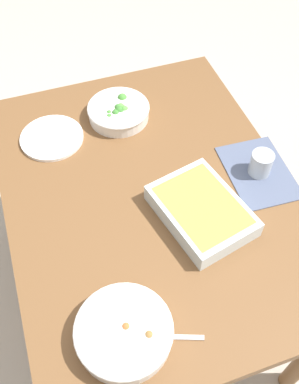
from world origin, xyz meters
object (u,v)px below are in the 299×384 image
Objects in this scene: stew_bowl at (124,332)px; drink_cup at (261,165)px; baking_dish at (202,210)px; side_plate at (52,138)px; broccoli_bowl at (119,111)px; spoon_by_stew at (159,337)px.

stew_bowl is 2.92× the size of drink_cup.
side_plate is at bearing 37.60° from baking_dish.
broccoli_bowl reaches higher than spoon_by_stew.
drink_cup is at bearing -138.24° from broccoli_bowl.
drink_cup is at bearing -56.85° from stew_bowl.
drink_cup is (0.10, -0.25, 0.00)m from baking_dish.
drink_cup is 0.72m from side_plate.
drink_cup is at bearing -68.26° from baking_dish.
baking_dish is at bearing -38.40° from spoon_by_stew.
side_plate is at bearing 8.74° from spoon_by_stew.
side_plate is at bearing 2.79° from stew_bowl.
drink_cup reaches higher than broccoli_bowl.
stew_bowl is 0.73× the size of baking_dish.
broccoli_bowl reaches higher than side_plate.
baking_dish is 1.55× the size of side_plate.
baking_dish is at bearing -167.60° from broccoli_bowl.
broccoli_bowl is at bearing -9.37° from spoon_by_stew.
stew_bowl reaches higher than side_plate.
broccoli_bowl is 0.26m from side_plate.
stew_bowl is 0.69m from drink_cup.
spoon_by_stew is (-0.31, 0.24, -0.03)m from baking_dish.
broccoli_bowl is 0.82m from spoon_by_stew.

